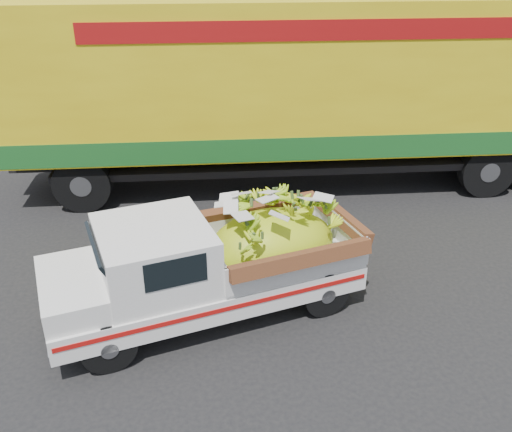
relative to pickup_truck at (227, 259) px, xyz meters
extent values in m
plane|color=black|center=(0.67, -0.20, -0.81)|extent=(100.00, 100.00, 0.00)
cube|color=gray|center=(0.67, 6.69, -0.73)|extent=(60.00, 0.25, 0.15)
cube|color=gray|center=(0.67, 8.79, -0.74)|extent=(60.00, 4.00, 0.14)
cylinder|color=black|center=(-1.61, -1.04, -0.46)|extent=(0.72, 0.35, 0.69)
cylinder|color=black|center=(-1.90, 0.25, -0.46)|extent=(0.72, 0.35, 0.69)
cylinder|color=black|center=(1.32, -0.38, -0.46)|extent=(0.72, 0.35, 0.69)
cylinder|color=black|center=(1.03, 0.91, -0.46)|extent=(0.72, 0.35, 0.69)
cube|color=silver|center=(-0.33, -0.07, -0.30)|extent=(4.52, 2.45, 0.36)
cube|color=#A50F0C|center=(-0.16, -0.83, -0.24)|extent=(4.10, 0.93, 0.06)
cube|color=silver|center=(-2.39, -0.54, -0.40)|extent=(0.42, 1.50, 0.13)
cube|color=silver|center=(-2.04, -0.46, 0.04)|extent=(1.08, 1.59, 0.33)
cube|color=silver|center=(-0.98, -0.22, 0.29)|extent=(1.70, 1.76, 0.82)
cube|color=black|center=(-0.72, -0.93, 0.44)|extent=(0.76, 0.18, 0.38)
cube|color=silver|center=(0.73, 0.17, 0.11)|extent=(2.38, 1.97, 0.46)
ellipsoid|color=yellow|center=(0.64, 0.15, 0.01)|extent=(2.12, 1.62, 1.17)
cylinder|color=black|center=(6.98, 4.85, -0.26)|extent=(1.12, 0.41, 1.10)
cylinder|color=black|center=(5.62, 2.96, -0.26)|extent=(1.12, 0.41, 1.10)
cylinder|color=black|center=(5.79, 4.95, -0.26)|extent=(1.12, 0.41, 1.10)
cylinder|color=black|center=(-2.35, 3.62, -0.26)|extent=(1.12, 0.41, 1.10)
cylinder|color=black|center=(-2.19, 5.61, -0.26)|extent=(1.12, 0.41, 1.10)
cube|color=black|center=(2.21, 4.24, -0.03)|extent=(12.04, 1.98, 0.36)
cube|color=gold|center=(2.21, 4.24, 1.57)|extent=(11.93, 3.46, 2.84)
cube|color=#18541D|center=(2.21, 4.24, 0.40)|extent=(11.99, 3.48, 0.45)
cube|color=maroon|center=(2.11, 2.99, 2.54)|extent=(8.37, 0.71, 0.35)
camera|label=1|loc=(-0.73, -6.75, 4.15)|focal=40.00mm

